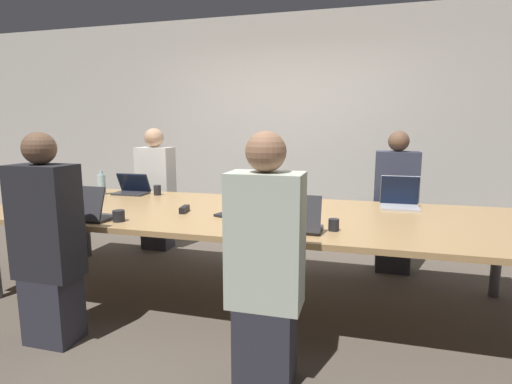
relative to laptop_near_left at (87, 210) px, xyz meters
name	(u,v)px	position (x,y,z in m)	size (l,w,h in m)	color
ground_plane	(247,297)	(1.05, 0.59, -0.81)	(24.00, 24.00, 0.00)	brown
curtain_wall	(293,128)	(1.05, 2.67, 0.59)	(12.00, 0.06, 2.80)	beige
conference_table	(246,217)	(1.05, 0.59, -0.12)	(4.38, 1.50, 0.73)	tan
laptop_near_left	(87,210)	(0.00, 0.00, 0.00)	(0.34, 0.26, 0.26)	#333338
person_near_left	(48,244)	(0.01, -0.41, -0.14)	(0.40, 0.24, 1.39)	#2D2D38
cup_near_left	(119,216)	(0.25, 0.03, -0.03)	(0.09, 0.09, 0.08)	#232328
laptop_far_left	(132,188)	(-0.33, 1.11, -0.01)	(0.34, 0.22, 0.21)	#333338
person_far_left	(156,191)	(-0.35, 1.64, -0.13)	(0.40, 0.24, 1.40)	#2D2D38
cup_far_left	(157,190)	(-0.04, 1.12, -0.02)	(0.07, 0.07, 0.10)	#232328
bottle_far_left	(102,184)	(-0.60, 1.00, 0.03)	(0.08, 0.08, 0.25)	#ADD1E0
laptop_far_right	(400,199)	(2.26, 1.10, 0.00)	(0.31, 0.27, 0.27)	#B7B7BC
person_far_right	(395,205)	(2.26, 1.59, -0.14)	(0.40, 0.24, 1.38)	#2D2D38
laptop_near_midright	(295,221)	(1.54, 0.09, 0.00)	(0.35, 0.25, 0.25)	#333338
person_near_midright	(265,265)	(1.47, -0.45, -0.13)	(0.40, 0.24, 1.40)	#2D2D38
cup_near_midright	(334,225)	(1.78, 0.18, -0.03)	(0.07, 0.07, 0.08)	#232328
stapler	(184,209)	(0.57, 0.44, -0.05)	(0.06, 0.15, 0.05)	black
notebook	(228,216)	(0.97, 0.38, -0.06)	(0.22, 0.18, 0.02)	#232328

